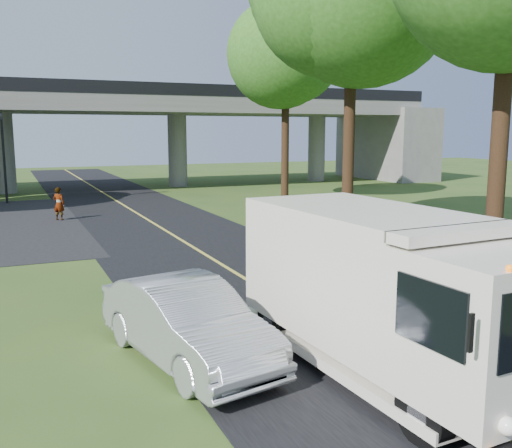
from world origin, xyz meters
TOP-DOWN VIEW (x-y plane):
  - ground at (0.00, 0.00)m, footprint 120.00×120.00m
  - road at (0.00, 10.00)m, footprint 7.00×90.00m
  - lane_line at (0.00, 10.00)m, footprint 0.12×90.00m
  - overpass at (0.00, 32.00)m, footprint 54.00×10.00m
  - traffic_signal at (-6.00, 26.00)m, footprint 0.18×0.22m
  - tree_right_far at (9.21, 19.84)m, footprint 5.77×5.67m
  - step_van at (-0.22, -2.17)m, footprint 2.78×6.80m
  - silver_sedan at (-3.20, -0.27)m, footprint 2.41×4.69m
  - pedestrian at (-3.80, 18.08)m, footprint 0.68×0.66m

SIDE VIEW (x-z plane):
  - ground at x=0.00m, z-range 0.00..0.00m
  - road at x=0.00m, z-range 0.00..0.02m
  - lane_line at x=0.00m, z-range 0.03..0.03m
  - silver_sedan at x=-3.20m, z-range 0.00..1.47m
  - pedestrian at x=-3.80m, z-range 0.00..1.57m
  - step_van at x=-0.22m, z-range 0.12..2.93m
  - traffic_signal at x=-6.00m, z-range 0.60..5.80m
  - overpass at x=0.00m, z-range 0.91..8.21m
  - tree_right_far at x=9.21m, z-range 2.81..13.80m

